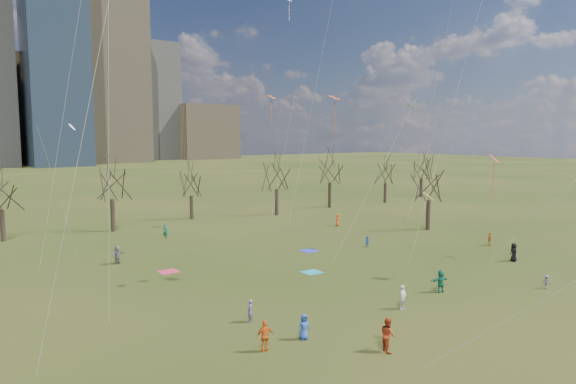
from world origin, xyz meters
TOP-DOWN VIEW (x-y plane):
  - ground at (0.00, 0.00)m, footprint 500.00×500.00m
  - bare_tree_row at (-0.09, 37.22)m, footprint 113.04×29.80m
  - blanket_teal at (1.34, 10.27)m, footprint 1.60×1.50m
  - blanket_navy at (6.28, 17.08)m, footprint 1.60×1.50m
  - blanket_crimson at (-8.80, 17.71)m, footprint 1.60×1.50m
  - person_0 at (-8.17, -1.19)m, footprint 0.84×0.65m
  - person_1 at (0.58, -0.87)m, footprint 0.69×0.53m
  - person_2 at (-5.38, -5.18)m, footprint 1.01×1.13m
  - person_3 at (13.33, -4.06)m, footprint 0.60×0.79m
  - person_4 at (-10.95, -1.31)m, footprint 1.10×0.61m
  - person_5 at (5.78, 0.08)m, footprint 1.68×0.77m
  - person_6 at (19.44, 2.35)m, footprint 0.88×1.02m
  - person_7 at (-9.32, 3.02)m, footprint 0.52×0.63m
  - person_8 at (12.44, 14.89)m, footprint 0.72×0.74m
  - person_10 at (23.86, 7.83)m, footprint 0.92×0.68m
  - person_11 at (-11.63, 23.06)m, footprint 1.68×1.29m
  - person_12 at (18.35, 26.61)m, footprint 0.74×0.93m
  - person_13 at (-3.38, 32.00)m, footprint 0.69×0.76m
  - kites_airborne at (5.00, 12.43)m, footprint 57.76×50.09m

SIDE VIEW (x-z plane):
  - ground at x=0.00m, z-range 0.00..0.00m
  - blanket_teal at x=1.34m, z-range 0.00..0.03m
  - blanket_navy at x=6.28m, z-range 0.00..0.03m
  - blanket_crimson at x=-8.80m, z-range 0.00..0.03m
  - person_3 at x=13.33m, z-range 0.00..1.09m
  - person_8 at x=12.44m, z-range 0.00..1.21m
  - person_10 at x=23.86m, z-range 0.00..1.45m
  - person_7 at x=-9.32m, z-range 0.00..1.48m
  - person_0 at x=-8.17m, z-range 0.00..1.52m
  - person_12 at x=18.35m, z-range 0.00..1.66m
  - person_1 at x=0.58m, z-range 0.00..1.68m
  - person_13 at x=-3.38m, z-range 0.00..1.74m
  - person_5 at x=5.78m, z-range 0.00..1.75m
  - person_4 at x=-10.95m, z-range 0.00..1.77m
  - person_6 at x=19.44m, z-range 0.00..1.77m
  - person_11 at x=-11.63m, z-range 0.00..1.77m
  - person_2 at x=-5.38m, z-range 0.00..1.91m
  - bare_tree_row at x=-0.09m, z-range 1.37..10.87m
  - kites_airborne at x=5.00m, z-range -3.36..31.45m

